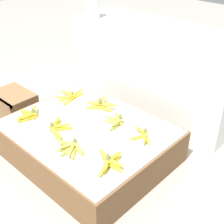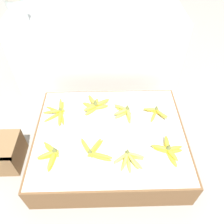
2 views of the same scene
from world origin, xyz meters
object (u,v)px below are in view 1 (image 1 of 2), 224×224
wooden_crate (14,105)px  banana_bunch_middle_midright (116,120)px  banana_bunch_front_left (30,114)px  foam_tray_white (134,21)px  banana_bunch_middle_left (70,96)px  banana_bunch_middle_midleft (101,104)px  banana_bunch_middle_right (143,135)px  banana_bunch_front_midright (71,147)px  banana_bunch_front_midleft (57,128)px  banana_bunch_front_right (109,162)px  glass_jar (92,6)px

wooden_crate → banana_bunch_middle_midright: banana_bunch_middle_midright is taller
banana_bunch_front_left → foam_tray_white: (0.06, 1.04, 0.45)m
banana_bunch_middle_left → banana_bunch_middle_midleft: size_ratio=1.26×
wooden_crate → banana_bunch_middle_right: banana_bunch_middle_right is taller
banana_bunch_front_midright → banana_bunch_middle_midright: 0.40m
banana_bunch_middle_midleft → banana_bunch_front_midright: bearing=-64.5°
banana_bunch_front_left → banana_bunch_front_midright: (0.49, -0.04, -0.01)m
banana_bunch_middle_left → banana_bunch_front_midleft: bearing=-51.5°
banana_bunch_front_right → glass_jar: (-1.03, 0.87, 0.54)m
banana_bunch_front_midleft → banana_bunch_middle_left: banana_bunch_front_midleft is taller
banana_bunch_front_midright → banana_bunch_middle_right: (0.23, 0.39, 0.00)m
banana_bunch_front_midleft → banana_bunch_middle_midleft: banana_bunch_middle_midleft is taller
banana_bunch_front_midright → banana_bunch_middle_midleft: banana_bunch_middle_midleft is taller
foam_tray_white → banana_bunch_middle_midright: bearing=-57.5°
banana_bunch_middle_midleft → wooden_crate: bearing=-156.5°
banana_bunch_front_left → banana_bunch_middle_right: (0.72, 0.35, -0.01)m
banana_bunch_middle_right → banana_bunch_front_right: bearing=-85.1°
wooden_crate → banana_bunch_front_right: 1.21m
banana_bunch_front_right → banana_bunch_front_midright: bearing=-167.2°
banana_bunch_front_midleft → banana_bunch_middle_midleft: 0.41m
wooden_crate → banana_bunch_middle_midright: size_ratio=1.94×
banana_bunch_middle_midright → banana_bunch_middle_right: 0.23m
banana_bunch_middle_right → glass_jar: bearing=151.8°
banana_bunch_front_right → glass_jar: 1.45m
banana_bunch_front_left → banana_bunch_front_right: (0.75, 0.02, -0.00)m
banana_bunch_front_midleft → banana_bunch_middle_right: (0.45, 0.33, -0.00)m
banana_bunch_front_midleft → wooden_crate: bearing=172.2°
banana_bunch_front_midright → foam_tray_white: size_ratio=0.71×
banana_bunch_middle_midright → glass_jar: bearing=145.5°
glass_jar → banana_bunch_middle_midleft: bearing=-39.8°
glass_jar → wooden_crate: bearing=-102.3°
foam_tray_white → banana_bunch_front_right: bearing=-55.8°
banana_bunch_middle_left → banana_bunch_middle_midleft: bearing=12.4°
banana_bunch_middle_midright → banana_bunch_middle_left: bearing=178.3°
banana_bunch_middle_left → banana_bunch_middle_right: size_ratio=1.53×
banana_bunch_front_right → banana_bunch_middle_midleft: 0.64m
banana_bunch_middle_right → banana_bunch_front_midleft: bearing=-144.1°
banana_bunch_front_midright → banana_bunch_middle_midleft: bearing=115.5°
wooden_crate → banana_bunch_front_right: bearing=-5.0°
foam_tray_white → banana_bunch_middle_midleft: bearing=-71.0°
banana_bunch_front_left → banana_bunch_middle_midright: size_ratio=1.18×
banana_bunch_middle_left → banana_bunch_middle_midright: size_ratio=1.56×
banana_bunch_front_midleft → banana_bunch_front_midright: 0.23m
banana_bunch_front_midleft → banana_bunch_middle_right: 0.56m
banana_bunch_front_left → foam_tray_white: foam_tray_white is taller
banana_bunch_middle_right → glass_jar: 1.26m
banana_bunch_middle_midright → banana_bunch_front_left: bearing=-143.8°
banana_bunch_front_left → banana_bunch_front_midleft: bearing=5.6°
banana_bunch_front_midleft → foam_tray_white: (-0.21, 1.01, 0.46)m
banana_bunch_front_left → banana_bunch_front_midleft: 0.27m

